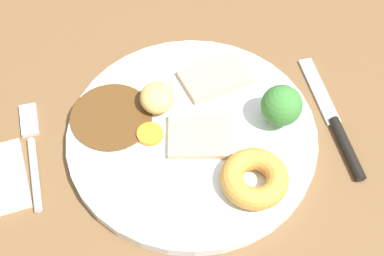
{
  "coord_description": "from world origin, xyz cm",
  "views": [
    {
      "loc": [
        -11.44,
        -35.2,
        59.89
      ],
      "look_at": [
        -3.42,
        0.98,
        6.0
      ],
      "focal_mm": 53.25,
      "sensor_mm": 36.0,
      "label": 1
    }
  ],
  "objects_px": {
    "dinner_plate": "(192,136)",
    "meat_slice_under": "(215,77)",
    "carrot_coin_front": "(150,134)",
    "fork": "(32,153)",
    "meat_slice_main": "(201,140)",
    "broccoli_floret": "(281,106)",
    "roast_potato_left": "(157,98)",
    "knife": "(336,126)",
    "yorkshire_pudding": "(254,179)"
  },
  "relations": [
    {
      "from": "yorkshire_pudding",
      "to": "roast_potato_left",
      "type": "height_order",
      "value": "roast_potato_left"
    },
    {
      "from": "meat_slice_under",
      "to": "broccoli_floret",
      "type": "relative_size",
      "value": 1.52
    },
    {
      "from": "roast_potato_left",
      "to": "broccoli_floret",
      "type": "relative_size",
      "value": 0.81
    },
    {
      "from": "roast_potato_left",
      "to": "broccoli_floret",
      "type": "bearing_deg",
      "value": -21.08
    },
    {
      "from": "dinner_plate",
      "to": "meat_slice_under",
      "type": "distance_m",
      "value": 0.09
    },
    {
      "from": "dinner_plate",
      "to": "knife",
      "type": "bearing_deg",
      "value": -7.09
    },
    {
      "from": "meat_slice_main",
      "to": "carrot_coin_front",
      "type": "distance_m",
      "value": 0.06
    },
    {
      "from": "meat_slice_under",
      "to": "yorkshire_pudding",
      "type": "height_order",
      "value": "yorkshire_pudding"
    },
    {
      "from": "yorkshire_pudding",
      "to": "carrot_coin_front",
      "type": "distance_m",
      "value": 0.13
    },
    {
      "from": "roast_potato_left",
      "to": "meat_slice_main",
      "type": "bearing_deg",
      "value": -58.18
    },
    {
      "from": "yorkshire_pudding",
      "to": "fork",
      "type": "bearing_deg",
      "value": 156.92
    },
    {
      "from": "carrot_coin_front",
      "to": "roast_potato_left",
      "type": "bearing_deg",
      "value": 67.86
    },
    {
      "from": "roast_potato_left",
      "to": "carrot_coin_front",
      "type": "xyz_separation_m",
      "value": [
        -0.02,
        -0.04,
        -0.01
      ]
    },
    {
      "from": "meat_slice_main",
      "to": "meat_slice_under",
      "type": "xyz_separation_m",
      "value": [
        0.04,
        0.09,
        0.0
      ]
    },
    {
      "from": "roast_potato_left",
      "to": "meat_slice_under",
      "type": "bearing_deg",
      "value": 18.52
    },
    {
      "from": "dinner_plate",
      "to": "yorkshire_pudding",
      "type": "bearing_deg",
      "value": -57.75
    },
    {
      "from": "meat_slice_under",
      "to": "carrot_coin_front",
      "type": "xyz_separation_m",
      "value": [
        -0.09,
        -0.07,
        -0.0
      ]
    },
    {
      "from": "carrot_coin_front",
      "to": "fork",
      "type": "height_order",
      "value": "carrot_coin_front"
    },
    {
      "from": "meat_slice_under",
      "to": "knife",
      "type": "distance_m",
      "value": 0.16
    },
    {
      "from": "broccoli_floret",
      "to": "fork",
      "type": "distance_m",
      "value": 0.29
    },
    {
      "from": "dinner_plate",
      "to": "fork",
      "type": "distance_m",
      "value": 0.19
    },
    {
      "from": "yorkshire_pudding",
      "to": "meat_slice_main",
      "type": "bearing_deg",
      "value": 123.63
    },
    {
      "from": "meat_slice_main",
      "to": "yorkshire_pudding",
      "type": "xyz_separation_m",
      "value": [
        0.04,
        -0.07,
        0.01
      ]
    },
    {
      "from": "roast_potato_left",
      "to": "carrot_coin_front",
      "type": "relative_size",
      "value": 1.42
    },
    {
      "from": "meat_slice_under",
      "to": "broccoli_floret",
      "type": "bearing_deg",
      "value": -53.26
    },
    {
      "from": "dinner_plate",
      "to": "meat_slice_under",
      "type": "height_order",
      "value": "meat_slice_under"
    },
    {
      "from": "meat_slice_main",
      "to": "roast_potato_left",
      "type": "height_order",
      "value": "roast_potato_left"
    },
    {
      "from": "dinner_plate",
      "to": "meat_slice_under",
      "type": "xyz_separation_m",
      "value": [
        0.05,
        0.07,
        0.01
      ]
    },
    {
      "from": "fork",
      "to": "knife",
      "type": "height_order",
      "value": "knife"
    },
    {
      "from": "meat_slice_main",
      "to": "knife",
      "type": "bearing_deg",
      "value": -2.32
    },
    {
      "from": "meat_slice_main",
      "to": "roast_potato_left",
      "type": "distance_m",
      "value": 0.07
    },
    {
      "from": "dinner_plate",
      "to": "carrot_coin_front",
      "type": "relative_size",
      "value": 9.53
    },
    {
      "from": "yorkshire_pudding",
      "to": "broccoli_floret",
      "type": "height_order",
      "value": "broccoli_floret"
    },
    {
      "from": "meat_slice_main",
      "to": "knife",
      "type": "xyz_separation_m",
      "value": [
        0.16,
        -0.01,
        -0.01
      ]
    },
    {
      "from": "meat_slice_main",
      "to": "broccoli_floret",
      "type": "distance_m",
      "value": 0.1
    },
    {
      "from": "carrot_coin_front",
      "to": "broccoli_floret",
      "type": "xyz_separation_m",
      "value": [
        0.15,
        -0.01,
        0.03
      ]
    },
    {
      "from": "carrot_coin_front",
      "to": "broccoli_floret",
      "type": "distance_m",
      "value": 0.15
    },
    {
      "from": "meat_slice_main",
      "to": "knife",
      "type": "distance_m",
      "value": 0.17
    },
    {
      "from": "meat_slice_under",
      "to": "dinner_plate",
      "type": "bearing_deg",
      "value": -121.74
    },
    {
      "from": "meat_slice_under",
      "to": "knife",
      "type": "xyz_separation_m",
      "value": [
        0.13,
        -0.09,
        -0.01
      ]
    },
    {
      "from": "dinner_plate",
      "to": "knife",
      "type": "height_order",
      "value": "dinner_plate"
    },
    {
      "from": "carrot_coin_front",
      "to": "dinner_plate",
      "type": "bearing_deg",
      "value": -7.98
    },
    {
      "from": "broccoli_floret",
      "to": "fork",
      "type": "xyz_separation_m",
      "value": [
        -0.29,
        0.02,
        -0.04
      ]
    },
    {
      "from": "meat_slice_under",
      "to": "meat_slice_main",
      "type": "bearing_deg",
      "value": -113.56
    },
    {
      "from": "meat_slice_main",
      "to": "carrot_coin_front",
      "type": "relative_size",
      "value": 2.36
    },
    {
      "from": "yorkshire_pudding",
      "to": "carrot_coin_front",
      "type": "xyz_separation_m",
      "value": [
        -0.1,
        0.09,
        -0.01
      ]
    },
    {
      "from": "meat_slice_main",
      "to": "yorkshire_pudding",
      "type": "relative_size",
      "value": 0.97
    },
    {
      "from": "roast_potato_left",
      "to": "fork",
      "type": "distance_m",
      "value": 0.16
    },
    {
      "from": "roast_potato_left",
      "to": "knife",
      "type": "xyz_separation_m",
      "value": [
        0.2,
        -0.07,
        -0.02
      ]
    },
    {
      "from": "meat_slice_main",
      "to": "carrot_coin_front",
      "type": "height_order",
      "value": "meat_slice_main"
    }
  ]
}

